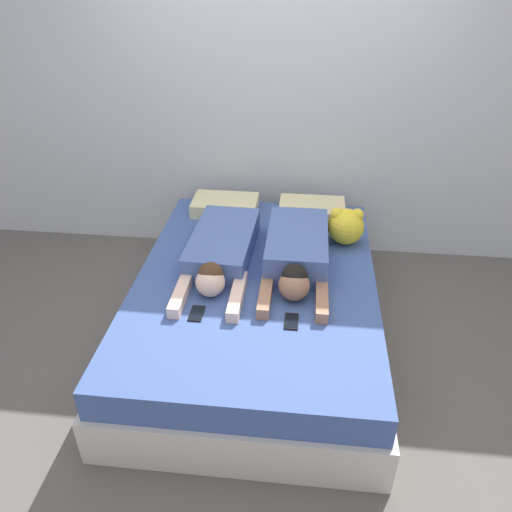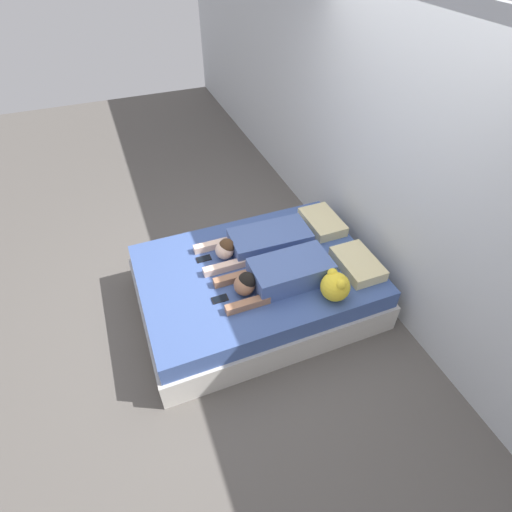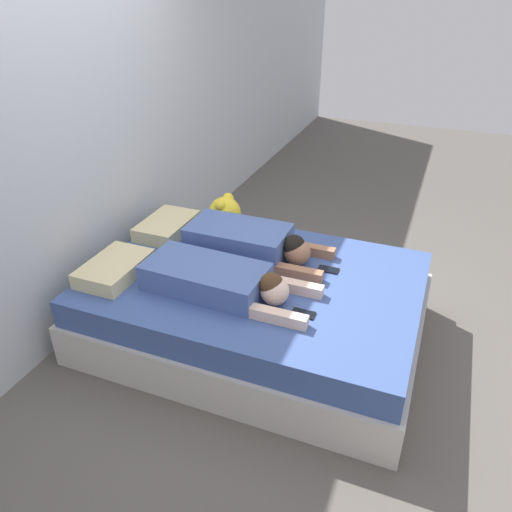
{
  "view_description": "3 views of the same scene",
  "coord_description": "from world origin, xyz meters",
  "px_view_note": "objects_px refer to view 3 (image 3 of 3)",
  "views": [
    {
      "loc": [
        0.28,
        -2.58,
        2.26
      ],
      "look_at": [
        0.0,
        0.0,
        0.63
      ],
      "focal_mm": 35.0,
      "sensor_mm": 36.0,
      "label": 1
    },
    {
      "loc": [
        2.45,
        -0.97,
        3.04
      ],
      "look_at": [
        0.0,
        0.0,
        0.63
      ],
      "focal_mm": 28.0,
      "sensor_mm": 36.0,
      "label": 2
    },
    {
      "loc": [
        -2.59,
        -1.03,
        2.24
      ],
      "look_at": [
        0.0,
        0.0,
        0.63
      ],
      "focal_mm": 35.0,
      "sensor_mm": 36.0,
      "label": 3
    }
  ],
  "objects_px": {
    "pillow_head_right": "(167,226)",
    "person_left": "(220,280)",
    "plush_toy": "(225,212)",
    "bed": "(256,306)",
    "pillow_head_left": "(115,268)",
    "cell_phone_right": "(328,270)",
    "cell_phone_left": "(303,314)",
    "person_right": "(250,242)"
  },
  "relations": [
    {
      "from": "person_left",
      "to": "cell_phone_left",
      "type": "xyz_separation_m",
      "value": [
        -0.05,
        -0.56,
        -0.08
      ]
    },
    {
      "from": "person_left",
      "to": "cell_phone_left",
      "type": "relative_size",
      "value": 8.01
    },
    {
      "from": "pillow_head_right",
      "to": "cell_phone_right",
      "type": "relative_size",
      "value": 3.61
    },
    {
      "from": "pillow_head_right",
      "to": "cell_phone_left",
      "type": "xyz_separation_m",
      "value": [
        -0.63,
        -1.28,
        -0.05
      ]
    },
    {
      "from": "plush_toy",
      "to": "bed",
      "type": "bearing_deg",
      "value": -139.56
    },
    {
      "from": "cell_phone_right",
      "to": "plush_toy",
      "type": "xyz_separation_m",
      "value": [
        0.33,
        0.91,
        0.13
      ]
    },
    {
      "from": "bed",
      "to": "person_left",
      "type": "bearing_deg",
      "value": 149.85
    },
    {
      "from": "bed",
      "to": "pillow_head_left",
      "type": "bearing_deg",
      "value": 111.19
    },
    {
      "from": "pillow_head_left",
      "to": "bed",
      "type": "bearing_deg",
      "value": -68.81
    },
    {
      "from": "pillow_head_right",
      "to": "cell_phone_right",
      "type": "height_order",
      "value": "pillow_head_right"
    },
    {
      "from": "person_right",
      "to": "cell_phone_left",
      "type": "relative_size",
      "value": 7.31
    },
    {
      "from": "bed",
      "to": "pillow_head_left",
      "type": "distance_m",
      "value": 0.97
    },
    {
      "from": "pillow_head_right",
      "to": "person_left",
      "type": "xyz_separation_m",
      "value": [
        -0.58,
        -0.72,
        0.03
      ]
    },
    {
      "from": "pillow_head_left",
      "to": "pillow_head_right",
      "type": "distance_m",
      "value": 0.67
    },
    {
      "from": "bed",
      "to": "person_left",
      "type": "height_order",
      "value": "person_left"
    },
    {
      "from": "pillow_head_right",
      "to": "cell_phone_right",
      "type": "bearing_deg",
      "value": -94.07
    },
    {
      "from": "person_left",
      "to": "plush_toy",
      "type": "distance_m",
      "value": 0.89
    },
    {
      "from": "pillow_head_right",
      "to": "cell_phone_left",
      "type": "distance_m",
      "value": 1.43
    },
    {
      "from": "person_left",
      "to": "person_right",
      "type": "bearing_deg",
      "value": -0.15
    },
    {
      "from": "person_left",
      "to": "pillow_head_right",
      "type": "bearing_deg",
      "value": 51.07
    },
    {
      "from": "person_right",
      "to": "cell_phone_left",
      "type": "distance_m",
      "value": 0.78
    },
    {
      "from": "bed",
      "to": "pillow_head_right",
      "type": "relative_size",
      "value": 4.38
    },
    {
      "from": "bed",
      "to": "plush_toy",
      "type": "xyz_separation_m",
      "value": [
        0.57,
        0.49,
        0.38
      ]
    },
    {
      "from": "pillow_head_left",
      "to": "plush_toy",
      "type": "height_order",
      "value": "plush_toy"
    },
    {
      "from": "pillow_head_left",
      "to": "cell_phone_right",
      "type": "relative_size",
      "value": 3.61
    },
    {
      "from": "bed",
      "to": "cell_phone_right",
      "type": "bearing_deg",
      "value": -60.24
    },
    {
      "from": "person_left",
      "to": "cell_phone_right",
      "type": "xyz_separation_m",
      "value": [
        0.49,
        -0.57,
        -0.08
      ]
    },
    {
      "from": "pillow_head_left",
      "to": "cell_phone_right",
      "type": "bearing_deg",
      "value": -65.85
    },
    {
      "from": "bed",
      "to": "pillow_head_left",
      "type": "relative_size",
      "value": 4.38
    },
    {
      "from": "pillow_head_left",
      "to": "cell_phone_right",
      "type": "height_order",
      "value": "pillow_head_left"
    },
    {
      "from": "plush_toy",
      "to": "cell_phone_right",
      "type": "bearing_deg",
      "value": -109.72
    },
    {
      "from": "bed",
      "to": "cell_phone_left",
      "type": "relative_size",
      "value": 15.78
    },
    {
      "from": "cell_phone_right",
      "to": "person_left",
      "type": "bearing_deg",
      "value": 130.76
    },
    {
      "from": "pillow_head_right",
      "to": "person_left",
      "type": "distance_m",
      "value": 0.93
    },
    {
      "from": "person_right",
      "to": "cell_phone_right",
      "type": "bearing_deg",
      "value": -90.2
    },
    {
      "from": "pillow_head_left",
      "to": "plush_toy",
      "type": "xyz_separation_m",
      "value": [
        0.91,
        -0.38,
        0.08
      ]
    },
    {
      "from": "pillow_head_right",
      "to": "cell_phone_left",
      "type": "height_order",
      "value": "pillow_head_right"
    },
    {
      "from": "bed",
      "to": "person_right",
      "type": "bearing_deg",
      "value": 30.11
    },
    {
      "from": "pillow_head_left",
      "to": "person_left",
      "type": "xyz_separation_m",
      "value": [
        0.09,
        -0.72,
        0.03
      ]
    },
    {
      "from": "person_right",
      "to": "cell_phone_left",
      "type": "height_order",
      "value": "person_right"
    },
    {
      "from": "person_left",
      "to": "cell_phone_right",
      "type": "distance_m",
      "value": 0.76
    },
    {
      "from": "pillow_head_right",
      "to": "cell_phone_right",
      "type": "xyz_separation_m",
      "value": [
        -0.09,
        -1.29,
        -0.05
      ]
    }
  ]
}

